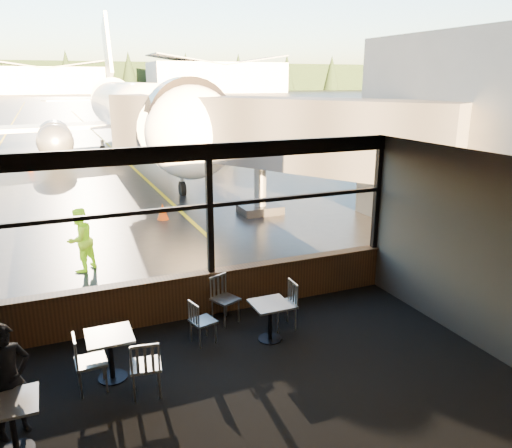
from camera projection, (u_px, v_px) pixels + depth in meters
ground_plane at (53, 101)px, 116.62m from camera, size 520.00×520.00×0.00m
carpet_floor at (272, 392)px, 7.71m from camera, size 8.00×6.00×0.01m
ceiling at (275, 169)px, 6.74m from camera, size 8.00×6.00×0.04m
wall_right at (481, 253)px, 8.72m from camera, size 0.04×6.00×3.50m
wall_back at (410, 409)px, 4.57m from camera, size 8.00×0.04×3.50m
window_sill at (212, 293)px, 10.25m from camera, size 8.00×0.28×0.90m
window_header at (208, 152)px, 9.44m from camera, size 8.00×0.18×0.30m
mullion_centre at (210, 210)px, 9.76m from camera, size 0.12×0.12×2.60m
mullion_right at (377, 193)px, 11.23m from camera, size 0.12×0.12×2.60m
window_transom at (210, 206)px, 9.73m from camera, size 8.00×0.10×0.08m
airliner at (135, 73)px, 29.52m from camera, size 28.33×33.75×10.15m
jet_bridge at (265, 155)px, 15.93m from camera, size 8.82×10.78×4.70m
cafe_table_near at (270, 322)px, 9.20m from camera, size 0.67×0.67×0.74m
cafe_table_mid at (111, 357)px, 7.98m from camera, size 0.72×0.72×0.79m
cafe_table_left at (13, 427)px, 6.38m from camera, size 0.69×0.69×0.76m
chair_near_e at (283, 305)px, 9.62m from camera, size 0.53×0.53×0.95m
chair_near_w at (203, 322)px, 9.07m from camera, size 0.56×0.56×0.86m
chair_near_n at (225, 300)px, 9.85m from camera, size 0.68×0.68×0.96m
chair_mid_s at (146, 366)px, 7.57m from camera, size 0.60×0.60×0.97m
chair_mid_w at (91, 362)px, 7.67m from camera, size 0.53×0.53×0.96m
passenger at (9, 381)px, 6.61m from camera, size 0.70×0.59×1.64m
ground_crew at (80, 240)px, 12.47m from camera, size 1.00×0.99×1.62m
cone_nose at (163, 212)px, 17.24m from camera, size 0.41×0.41×0.56m
cone_wing at (30, 164)px, 27.04m from camera, size 0.37×0.37×0.51m
terminal_annex at (492, 136)px, 15.48m from camera, size 5.00×7.00×6.00m
hangar_mid at (47, 79)px, 172.79m from camera, size 38.00×15.00×10.00m
hangar_right at (217, 76)px, 188.67m from camera, size 50.00×20.00×12.00m
fuel_tank_c at (15, 85)px, 166.96m from camera, size 8.00×8.00×6.00m
treeline at (45, 77)px, 194.65m from camera, size 360.00×3.00×12.00m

